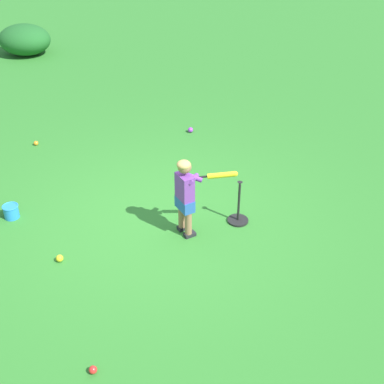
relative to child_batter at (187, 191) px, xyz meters
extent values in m
plane|color=#2D7528|center=(-0.47, 0.16, -0.65)|extent=(40.00, 40.00, 0.00)
cube|color=#232328|center=(-0.08, 0.06, -0.63)|extent=(0.17, 0.17, 0.05)
cylinder|color=#996B4C|center=(-0.09, 0.04, -0.44)|extent=(0.09, 0.09, 0.34)
cube|color=#232328|center=(0.05, -0.06, -0.63)|extent=(0.17, 0.17, 0.05)
cylinder|color=#996B4C|center=(0.04, -0.07, -0.44)|extent=(0.09, 0.09, 0.34)
cube|color=#2856A8|center=(-0.03, -0.01, -0.19)|extent=(0.30, 0.29, 0.16)
cube|color=#753899|center=(-0.03, -0.01, 0.06)|extent=(0.29, 0.28, 0.34)
sphere|color=#996B4C|center=(-0.03, -0.01, 0.34)|extent=(0.17, 0.17, 0.17)
ellipsoid|color=tan|center=(-0.03, -0.02, 0.37)|extent=(0.24, 0.24, 0.11)
sphere|color=yellow|center=(0.07, 0.09, 0.15)|extent=(0.04, 0.04, 0.04)
cylinder|color=black|center=(0.16, 0.11, 0.16)|extent=(0.14, 0.06, 0.05)
cylinder|color=yellow|center=(0.39, 0.17, 0.20)|extent=(0.35, 0.15, 0.11)
sphere|color=yellow|center=(0.55, 0.21, 0.22)|extent=(0.07, 0.07, 0.07)
cylinder|color=#753899|center=(0.02, 0.09, 0.16)|extent=(0.31, 0.08, 0.14)
cylinder|color=#753899|center=(0.07, 0.04, 0.16)|extent=(0.07, 0.31, 0.14)
sphere|color=red|center=(-0.18, -2.37, -0.61)|extent=(0.08, 0.08, 0.08)
sphere|color=yellow|center=(-1.30, -1.01, -0.61)|extent=(0.09, 0.09, 0.09)
sphere|color=purple|center=(-0.84, 2.81, -0.60)|extent=(0.09, 0.09, 0.09)
sphere|color=orange|center=(-3.19, 1.56, -0.61)|extent=(0.08, 0.08, 0.08)
cylinder|color=black|center=(0.57, 0.44, -0.64)|extent=(0.28, 0.28, 0.03)
cylinder|color=black|center=(0.57, 0.44, -0.35)|extent=(0.03, 0.03, 0.55)
cone|color=black|center=(0.57, 0.44, -0.05)|extent=(0.07, 0.07, 0.04)
cylinder|color=#2884DB|center=(-2.38, -0.38, -0.56)|extent=(0.20, 0.20, 0.18)
torus|color=#2884DB|center=(-2.38, -0.38, -0.47)|extent=(0.22, 0.22, 0.02)
ellipsoid|color=#1E5B23|center=(-5.96, 5.70, -0.29)|extent=(1.27, 1.10, 0.72)
camera|label=1|loc=(1.70, -5.24, 3.53)|focal=49.55mm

